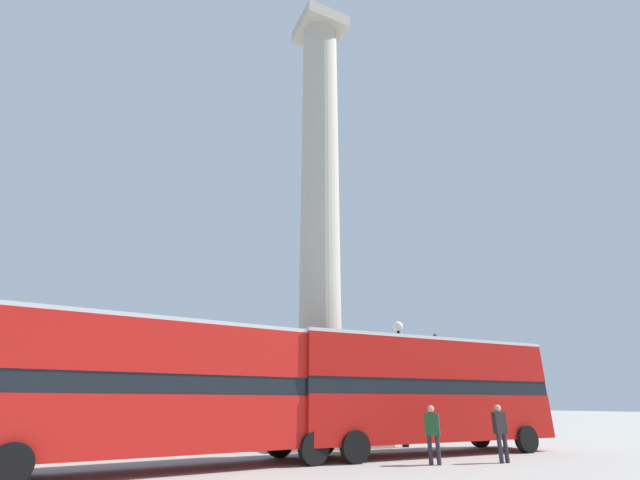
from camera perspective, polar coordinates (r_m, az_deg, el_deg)
The scene contains 8 objects.
ground_plane at distance 21.81m, azimuth 0.00°, elevation -25.73°, with size 200.00×200.00×0.00m, color #9E9B93.
monument_column at distance 23.61m, azimuth 0.00°, elevation 2.13°, with size 4.92×4.92×26.87m.
bus_a at distance 14.57m, azimuth -17.83°, elevation -18.01°, with size 11.56×3.54×4.20m.
bus_b at distance 18.62m, azimuth 13.56°, elevation -18.73°, with size 11.12×3.03×4.27m.
equestrian_statue at distance 29.46m, azimuth 15.95°, elevation -20.46°, with size 4.42×3.66×6.11m.
street_lamp at distance 21.46m, azimuth 10.69°, elevation -16.20°, with size 0.49×0.49×5.59m.
pedestrian_near_lamp at distance 16.76m, azimuth 22.91°, elevation -22.22°, with size 0.47×0.23×1.78m.
pedestrian_by_plinth at distance 15.60m, azimuth 14.77°, elevation -23.35°, with size 0.46×0.46×1.76m.
Camera 1 is at (-9.51, -19.54, 1.83)m, focal length 24.00 mm.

